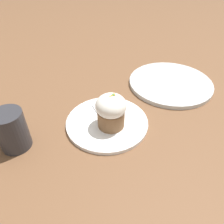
% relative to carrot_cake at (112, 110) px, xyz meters
% --- Properties ---
extents(ground_plane, '(4.00, 4.00, 0.00)m').
position_rel_carrot_cake_xyz_m(ground_plane, '(0.00, -0.02, -0.06)').
color(ground_plane, brown).
extents(dessert_plate, '(0.23, 0.23, 0.01)m').
position_rel_carrot_cake_xyz_m(dessert_plate, '(0.00, -0.02, -0.06)').
color(dessert_plate, white).
rests_on(dessert_plate, ground_plane).
extents(carrot_cake, '(0.08, 0.08, 0.10)m').
position_rel_carrot_cake_xyz_m(carrot_cake, '(0.00, 0.00, 0.00)').
color(carrot_cake, brown).
rests_on(carrot_cake, dessert_plate).
extents(spoon, '(0.05, 0.12, 0.01)m').
position_rel_carrot_cake_xyz_m(spoon, '(0.01, -0.02, -0.05)').
color(spoon, silver).
rests_on(spoon, dessert_plate).
extents(coffee_cup, '(0.10, 0.07, 0.11)m').
position_rel_carrot_cake_xyz_m(coffee_cup, '(0.24, -0.09, -0.01)').
color(coffee_cup, '#2D2D33').
rests_on(coffee_cup, ground_plane).
extents(side_plate, '(0.29, 0.29, 0.01)m').
position_rel_carrot_cake_xyz_m(side_plate, '(-0.30, -0.06, -0.05)').
color(side_plate, silver).
rests_on(side_plate, ground_plane).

